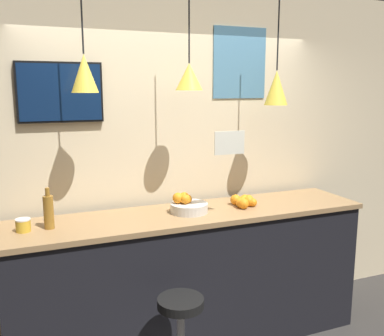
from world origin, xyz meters
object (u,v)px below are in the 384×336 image
at_px(spread_jar, 23,225).
at_px(mounted_tv, 60,92).
at_px(juice_bottle, 49,211).
at_px(fruit_bowl, 188,206).

distance_m(spread_jar, mounted_tv, 1.00).
bearing_deg(juice_bottle, fruit_bowl, 0.24).
bearing_deg(spread_jar, juice_bottle, 0.00).
xyz_separation_m(fruit_bowl, juice_bottle, (-1.03, -0.00, 0.07)).
xyz_separation_m(fruit_bowl, spread_jar, (-1.19, -0.00, -0.01)).
relative_size(spread_jar, mounted_tv, 0.16).
height_order(juice_bottle, mounted_tv, mounted_tv).
distance_m(juice_bottle, mounted_tv, 0.89).
bearing_deg(spread_jar, fruit_bowl, 0.21).
height_order(fruit_bowl, mounted_tv, mounted_tv).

